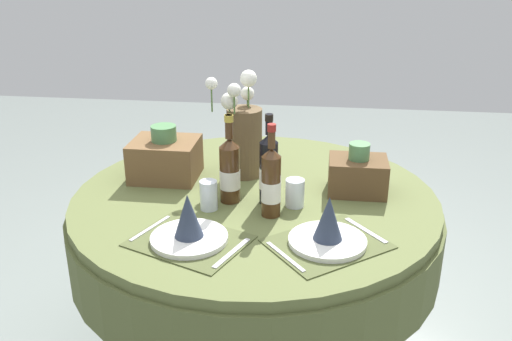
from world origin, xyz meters
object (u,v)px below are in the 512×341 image
object	(u,v)px
wine_bottle_left	(230,170)
woven_basket_side_right	(358,174)
wine_bottle_centre	(271,182)
wine_bottle_right	(269,169)
woven_basket_side_left	(165,158)
flower_vase	(243,135)
tumbler_near_right	(209,195)
tumbler_mid	(295,193)
place_setting_right	(328,231)
dining_table	(255,230)
place_setting_left	(189,228)

from	to	relation	value
wine_bottle_left	woven_basket_side_right	distance (m)	0.48
wine_bottle_centre	wine_bottle_right	distance (m)	0.10
wine_bottle_right	woven_basket_side_left	world-z (taller)	wine_bottle_right
flower_vase	tumbler_near_right	size ratio (longest dim) A/B	3.99
wine_bottle_right	tumbler_mid	xyz separation A→B (m)	(0.09, -0.02, -0.08)
place_setting_right	dining_table	bearing A→B (deg)	128.43
place_setting_left	wine_bottle_right	world-z (taller)	wine_bottle_right
wine_bottle_left	wine_bottle_right	distance (m)	0.14
place_setting_left	woven_basket_side_right	bearing A→B (deg)	40.18
wine_bottle_left	woven_basket_side_left	bearing A→B (deg)	147.64
wine_bottle_left	tumbler_near_right	bearing A→B (deg)	-129.61
place_setting_right	tumbler_mid	size ratio (longest dim) A/B	4.31
wine_bottle_centre	wine_bottle_left	bearing A→B (deg)	149.05
tumbler_near_right	woven_basket_side_right	size ratio (longest dim) A/B	0.49
wine_bottle_right	tumbler_mid	size ratio (longest dim) A/B	3.29
wine_bottle_centre	tumbler_mid	distance (m)	0.13
wine_bottle_left	tumbler_mid	world-z (taller)	wine_bottle_left
dining_table	wine_bottle_centre	distance (m)	0.32
dining_table	tumbler_near_right	size ratio (longest dim) A/B	13.02
wine_bottle_centre	woven_basket_side_left	distance (m)	0.52
place_setting_right	place_setting_left	bearing A→B (deg)	-174.96
tumbler_mid	place_setting_left	bearing A→B (deg)	-136.07
place_setting_left	wine_bottle_centre	bearing A→B (deg)	42.75
place_setting_left	wine_bottle_left	distance (m)	0.32
wine_bottle_right	tumbler_mid	bearing A→B (deg)	-10.09
tumbler_near_right	dining_table	bearing A→B (deg)	45.37
place_setting_right	tumbler_mid	distance (m)	0.28
flower_vase	woven_basket_side_right	distance (m)	0.46
wine_bottle_right	woven_basket_side_right	distance (m)	0.35
place_setting_left	tumbler_near_right	bearing A→B (deg)	86.72
wine_bottle_right	woven_basket_side_left	bearing A→B (deg)	157.35
wine_bottle_centre	tumbler_near_right	bearing A→B (deg)	175.11
woven_basket_side_left	dining_table	bearing A→B (deg)	-17.19
place_setting_right	woven_basket_side_left	distance (m)	0.78
flower_vase	wine_bottle_centre	size ratio (longest dim) A/B	1.29
dining_table	wine_bottle_right	distance (m)	0.29
place_setting_left	wine_bottle_right	bearing A→B (deg)	55.83
dining_table	tumbler_near_right	world-z (taller)	tumbler_near_right
flower_vase	tumbler_mid	bearing A→B (deg)	-49.68
tumbler_mid	woven_basket_side_right	xyz separation A→B (m)	(0.22, 0.15, 0.02)
dining_table	wine_bottle_left	bearing A→B (deg)	-139.26
tumbler_near_right	woven_basket_side_left	xyz separation A→B (m)	(-0.23, 0.26, 0.03)
dining_table	woven_basket_side_left	distance (m)	0.45
dining_table	place_setting_left	world-z (taller)	place_setting_left
woven_basket_side_right	woven_basket_side_left	bearing A→B (deg)	176.59
wine_bottle_left	place_setting_left	bearing A→B (deg)	-103.77
wine_bottle_centre	woven_basket_side_left	world-z (taller)	wine_bottle_centre
wine_bottle_left	tumbler_near_right	size ratio (longest dim) A/B	3.06
place_setting_right	wine_bottle_centre	bearing A→B (deg)	137.52
tumbler_mid	woven_basket_side_left	size ratio (longest dim) A/B	0.39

